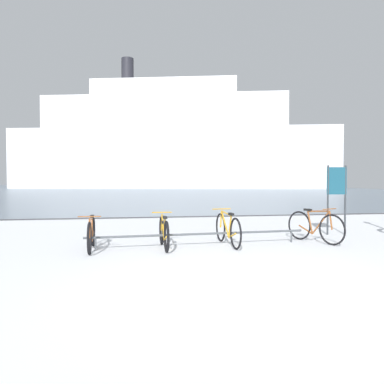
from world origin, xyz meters
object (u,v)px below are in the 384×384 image
ferry_ship (171,145)px  info_sign (337,188)px  bicycle_1 (164,233)px  bicycle_3 (315,227)px  bicycle_0 (91,234)px  bicycle_2 (228,229)px

ferry_ship → info_sign: bearing=-92.1°
bicycle_1 → bicycle_3: bearing=2.5°
bicycle_3 → ferry_ship: ferry_ship is taller
info_sign → ferry_ship: (2.18, 60.04, 6.91)m
bicycle_1 → ferry_ship: size_ratio=0.03×
bicycle_0 → ferry_ship: 62.36m
bicycle_0 → bicycle_2: (3.04, 0.11, 0.02)m
bicycle_2 → ferry_ship: size_ratio=0.03×
bicycle_0 → bicycle_3: bearing=1.4°
bicycle_1 → bicycle_3: (3.67, 0.16, 0.03)m
bicycle_0 → info_sign: size_ratio=0.87×
bicycle_2 → info_sign: size_ratio=0.94×
bicycle_1 → info_sign: bearing=14.3°
bicycle_2 → bicycle_3: bearing=0.5°
bicycle_0 → bicycle_2: bearing=2.0°
bicycle_3 → info_sign: size_ratio=0.83×
bicycle_0 → bicycle_3: size_ratio=1.05×
bicycle_3 → bicycle_2: bearing=-179.5°
bicycle_1 → info_sign: info_sign is taller
info_sign → bicycle_2: bearing=-161.9°
bicycle_3 → ferry_ship: size_ratio=0.03×
bicycle_0 → bicycle_3: bicycle_3 is taller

